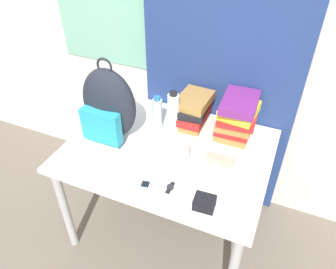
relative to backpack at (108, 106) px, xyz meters
name	(u,v)px	position (x,y,z in m)	size (l,w,h in m)	color
wall_back	(202,24)	(0.35, 0.53, 0.34)	(6.00, 0.06, 2.50)	silver
curtain_blue	(224,30)	(0.50, 0.48, 0.34)	(0.97, 0.04, 2.50)	navy
desk	(168,159)	(0.35, 0.02, -0.29)	(1.14, 0.86, 0.70)	silver
backpack	(108,106)	(0.00, 0.00, 0.00)	(0.33, 0.22, 0.49)	#1E232D
book_stack_left	(193,110)	(0.40, 0.30, -0.11)	(0.20, 0.28, 0.20)	olive
book_stack_center	(237,116)	(0.67, 0.30, -0.08)	(0.23, 0.28, 0.25)	olive
water_bottle	(157,112)	(0.21, 0.20, -0.11)	(0.06, 0.06, 0.21)	silver
sports_bottle	(173,113)	(0.31, 0.19, -0.08)	(0.07, 0.07, 0.27)	white
sunscreen_bottle	(184,153)	(0.49, -0.07, -0.13)	(0.05, 0.05, 0.18)	white
cell_phone	(145,185)	(0.37, -0.29, -0.20)	(0.07, 0.10, 0.02)	#B7BCC6
sunglasses_case	(220,160)	(0.66, 0.02, -0.19)	(0.15, 0.06, 0.04)	gray
camera_pouch	(204,203)	(0.68, -0.30, -0.18)	(0.10, 0.09, 0.06)	black
wristwatch	(170,187)	(0.48, -0.26, -0.20)	(0.04, 0.08, 0.01)	black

